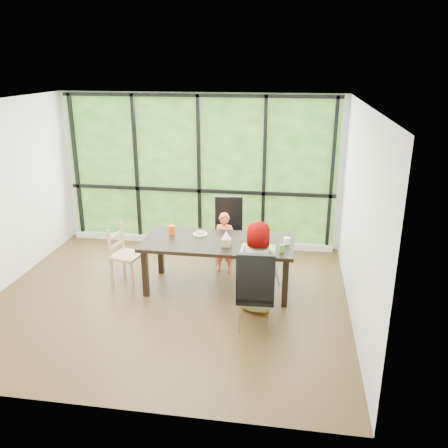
{
  "coord_description": "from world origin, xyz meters",
  "views": [
    {
      "loc": [
        1.68,
        -5.75,
        3.2
      ],
      "look_at": [
        0.74,
        0.33,
        1.05
      ],
      "focal_mm": 37.55,
      "sensor_mm": 36.0,
      "label": 1
    }
  ],
  "objects": [
    {
      "name": "straw_pink",
      "position": [
        1.55,
        0.17,
        0.89
      ],
      "size": [
        0.01,
        0.04,
        0.2
      ],
      "primitive_type": "cylinder",
      "rotation": [
        0.14,
        0.0,
        0.0
      ],
      "color": "pink",
      "rests_on": "green_cup"
    },
    {
      "name": "foliage_backdrop",
      "position": [
        0.0,
        2.23,
        1.35
      ],
      "size": [
        4.8,
        0.02,
        2.65
      ],
      "primitive_type": "cube",
      "color": "#1E4B15",
      "rests_on": "back_wall"
    },
    {
      "name": "chair_end_beech",
      "position": [
        -0.75,
        0.4,
        0.45
      ],
      "size": [
        0.47,
        0.48,
        0.9
      ],
      "primitive_type": "cube",
      "rotation": [
        0.0,
        0.0,
        1.39
      ],
      "color": "tan",
      "rests_on": "ground"
    },
    {
      "name": "child_older",
      "position": [
        1.28,
        -0.12,
        0.63
      ],
      "size": [
        0.7,
        0.56,
        1.25
      ],
      "primitive_type": "imported",
      "rotation": [
        0.0,
        0.0,
        2.85
      ],
      "color": "slate",
      "rests_on": "ground"
    },
    {
      "name": "back_wall",
      "position": [
        0.0,
        2.25,
        1.35
      ],
      "size": [
        5.0,
        0.0,
        5.0
      ],
      "primitive_type": "plane",
      "rotation": [
        1.57,
        0.0,
        0.0
      ],
      "color": "silver",
      "rests_on": "ground"
    },
    {
      "name": "green_cup",
      "position": [
        1.55,
        0.17,
        0.8
      ],
      "size": [
        0.07,
        0.07,
        0.1
      ],
      "primitive_type": "cylinder",
      "color": "green",
      "rests_on": "dining_table"
    },
    {
      "name": "white_mug",
      "position": [
        1.61,
        0.47,
        0.8
      ],
      "size": [
        0.1,
        0.1,
        0.1
      ],
      "primitive_type": "cylinder",
      "color": "white",
      "rests_on": "dining_table"
    },
    {
      "name": "plate_far",
      "position": [
        0.33,
        0.66,
        0.76
      ],
      "size": [
        0.22,
        0.22,
        0.01
      ],
      "primitive_type": "cylinder",
      "color": "white",
      "rests_on": "dining_table"
    },
    {
      "name": "orange_cup",
      "position": [
        -0.09,
        0.61,
        0.82
      ],
      "size": [
        0.08,
        0.08,
        0.13
      ],
      "primitive_type": "cylinder",
      "color": "#FF4E00",
      "rests_on": "dining_table"
    },
    {
      "name": "plate_near",
      "position": [
        1.19,
        0.25,
        0.76
      ],
      "size": [
        0.22,
        0.22,
        0.01
      ],
      "primitive_type": "cylinder",
      "color": "white",
      "rests_on": "dining_table"
    },
    {
      "name": "dining_table",
      "position": [
        0.64,
        0.43,
        0.38
      ],
      "size": [
        2.19,
        1.03,
        0.75
      ],
      "primitive_type": "cube",
      "rotation": [
        0.0,
        0.0,
        0.02
      ],
      "color": "black",
      "rests_on": "ground"
    },
    {
      "name": "child_toddler",
      "position": [
        0.64,
        1.02,
        0.49
      ],
      "size": [
        0.38,
        0.27,
        0.98
      ],
      "primitive_type": "imported",
      "rotation": [
        0.0,
        0.0,
        -0.09
      ],
      "color": "#F55A30",
      "rests_on": "ground"
    },
    {
      "name": "window_mullions",
      "position": [
        0.0,
        2.19,
        1.35
      ],
      "size": [
        4.8,
        0.06,
        2.65
      ],
      "primitive_type": null,
      "color": "black",
      "rests_on": "back_wall"
    },
    {
      "name": "window_sill",
      "position": [
        0.0,
        2.15,
        0.05
      ],
      "size": [
        4.8,
        0.12,
        0.1
      ],
      "primitive_type": "cube",
      "color": "silver",
      "rests_on": "ground"
    },
    {
      "name": "chair_interior_leather",
      "position": [
        1.27,
        -0.56,
        0.54
      ],
      "size": [
        0.48,
        0.48,
        1.08
      ],
      "primitive_type": "cube",
      "rotation": [
        0.0,
        0.0,
        3.19
      ],
      "color": "black",
      "rests_on": "ground"
    },
    {
      "name": "straw_white",
      "position": [
        -0.09,
        0.61,
        0.92
      ],
      "size": [
        0.01,
        0.04,
        0.2
      ],
      "primitive_type": "cylinder",
      "rotation": [
        0.14,
        0.0,
        0.0
      ],
      "color": "white",
      "rests_on": "orange_cup"
    },
    {
      "name": "tissue",
      "position": [
        0.78,
        0.27,
        0.91
      ],
      "size": [
        0.12,
        0.12,
        0.11
      ],
      "primitive_type": "cone",
      "color": "white",
      "rests_on": "tissue_box"
    },
    {
      "name": "crepe_rolls_near",
      "position": [
        1.19,
        0.25,
        0.78
      ],
      "size": [
        0.15,
        0.12,
        0.04
      ],
      "primitive_type": null,
      "color": "tan",
      "rests_on": "plate_near"
    },
    {
      "name": "crepe_rolls_far",
      "position": [
        0.33,
        0.66,
        0.78
      ],
      "size": [
        0.15,
        0.12,
        0.04
      ],
      "primitive_type": null,
      "color": "tan",
      "rests_on": "plate_far"
    },
    {
      "name": "placemat",
      "position": [
        1.23,
        0.23,
        0.75
      ],
      "size": [
        0.47,
        0.35,
        0.01
      ],
      "primitive_type": "cube",
      "color": "tan",
      "rests_on": "dining_table"
    },
    {
      "name": "tissue_box",
      "position": [
        0.78,
        0.27,
        0.8
      ],
      "size": [
        0.13,
        0.13,
        0.11
      ],
      "primitive_type": "cube",
      "color": "tan",
      "rests_on": "dining_table"
    },
    {
      "name": "ground",
      "position": [
        0.0,
        0.0,
        0.0
      ],
      "size": [
        5.0,
        5.0,
        0.0
      ],
      "primitive_type": "plane",
      "color": "black",
      "rests_on": "ground"
    },
    {
      "name": "chair_window_leather",
      "position": [
        0.64,
        1.43,
        0.54
      ],
      "size": [
        0.51,
        0.51,
        1.08
      ],
      "primitive_type": "cube",
      "rotation": [
        0.0,
        0.0,
        0.12
      ],
      "color": "black",
      "rests_on": "ground"
    }
  ]
}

